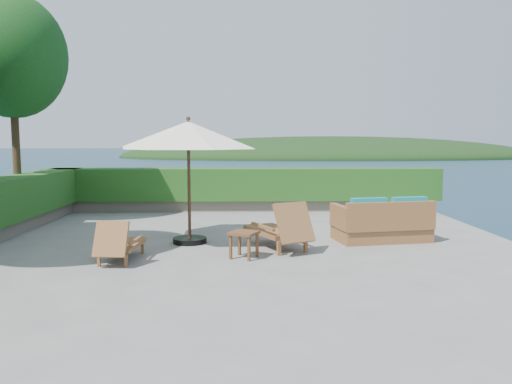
{
  "coord_description": "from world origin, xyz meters",
  "views": [
    {
      "loc": [
        0.08,
        -10.15,
        2.25
      ],
      "look_at": [
        0.3,
        0.8,
        1.1
      ],
      "focal_mm": 35.0,
      "sensor_mm": 36.0,
      "label": 1
    }
  ],
  "objects_px": {
    "patio_umbrella": "(188,136)",
    "wicker_loveseat": "(383,224)",
    "lounge_right": "(280,229)",
    "side_table": "(244,236)",
    "lounge_left": "(119,243)"
  },
  "relations": [
    {
      "from": "lounge_left",
      "to": "wicker_loveseat",
      "type": "relative_size",
      "value": 0.65
    },
    {
      "from": "wicker_loveseat",
      "to": "side_table",
      "type": "bearing_deg",
      "value": -163.49
    },
    {
      "from": "patio_umbrella",
      "to": "lounge_right",
      "type": "relative_size",
      "value": 2.11
    },
    {
      "from": "patio_umbrella",
      "to": "side_table",
      "type": "xyz_separation_m",
      "value": [
        1.19,
        -1.43,
        -1.9
      ]
    },
    {
      "from": "patio_umbrella",
      "to": "side_table",
      "type": "bearing_deg",
      "value": -50.15
    },
    {
      "from": "patio_umbrella",
      "to": "side_table",
      "type": "height_order",
      "value": "patio_umbrella"
    },
    {
      "from": "patio_umbrella",
      "to": "lounge_right",
      "type": "distance_m",
      "value": 2.78
    },
    {
      "from": "lounge_left",
      "to": "side_table",
      "type": "xyz_separation_m",
      "value": [
        2.31,
        0.22,
        0.08
      ]
    },
    {
      "from": "patio_umbrella",
      "to": "lounge_right",
      "type": "height_order",
      "value": "patio_umbrella"
    },
    {
      "from": "side_table",
      "to": "wicker_loveseat",
      "type": "xyz_separation_m",
      "value": [
        3.08,
        1.55,
        -0.03
      ]
    },
    {
      "from": "wicker_loveseat",
      "to": "patio_umbrella",
      "type": "bearing_deg",
      "value": 171.4
    },
    {
      "from": "lounge_left",
      "to": "wicker_loveseat",
      "type": "xyz_separation_m",
      "value": [
        5.39,
        1.77,
        0.05
      ]
    },
    {
      "from": "lounge_left",
      "to": "side_table",
      "type": "height_order",
      "value": "lounge_left"
    },
    {
      "from": "patio_umbrella",
      "to": "wicker_loveseat",
      "type": "bearing_deg",
      "value": 1.64
    },
    {
      "from": "lounge_right",
      "to": "side_table",
      "type": "relative_size",
      "value": 2.97
    }
  ]
}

